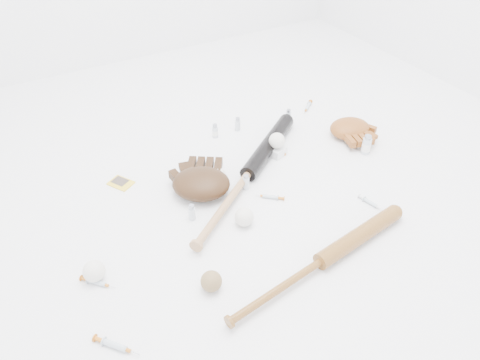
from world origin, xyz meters
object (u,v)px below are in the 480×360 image
bat_wood (321,261)px  pedestal (276,151)px  bat_dark (248,173)px  glove_dark (201,183)px

bat_wood → pedestal: 0.68m
bat_dark → glove_dark: bearing=138.2°
bat_wood → glove_dark: glove_dark is taller
bat_dark → bat_wood: size_ratio=1.16×
bat_wood → pedestal: bat_wood is taller
bat_dark → pedestal: bearing=-10.1°
glove_dark → pedestal: glove_dark is taller
bat_dark → glove_dark: (-0.21, 0.02, 0.01)m
glove_dark → pedestal: bearing=44.0°
bat_dark → pedestal: 0.23m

